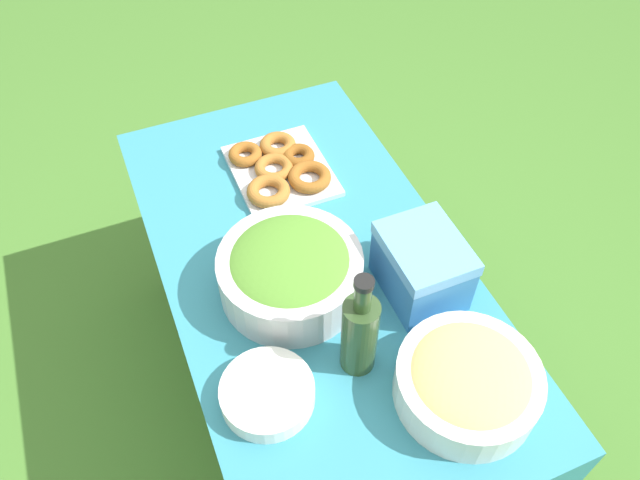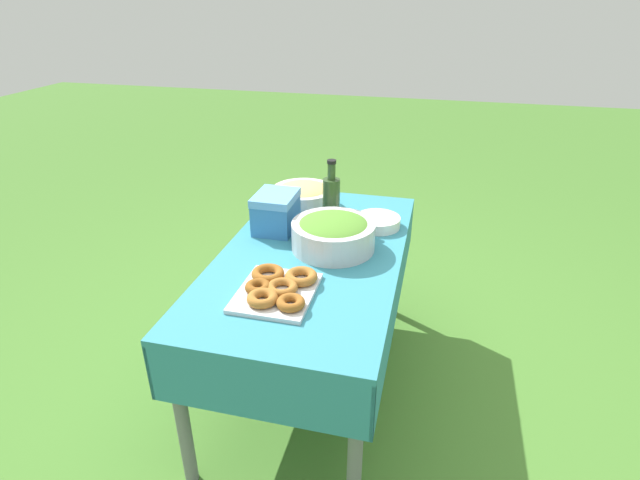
{
  "view_description": "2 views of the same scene",
  "coord_description": "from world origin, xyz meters",
  "px_view_note": "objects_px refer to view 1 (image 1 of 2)",
  "views": [
    {
      "loc": [
        -0.92,
        0.36,
        1.94
      ],
      "look_at": [
        0.03,
        -0.04,
        0.72
      ],
      "focal_mm": 35.0,
      "sensor_mm": 36.0,
      "label": 1
    },
    {
      "loc": [
        1.76,
        0.47,
        1.67
      ],
      "look_at": [
        -0.03,
        0.03,
        0.73
      ],
      "focal_mm": 28.0,
      "sensor_mm": 36.0,
      "label": 2
    }
  ],
  "objects_px": {
    "donut_platter": "(280,169)",
    "plate_stack": "(267,394)",
    "pasta_bowl": "(468,381)",
    "olive_oil_bottle": "(360,333)",
    "cooler_box": "(422,266)",
    "salad_bowl": "(290,270)"
  },
  "relations": [
    {
      "from": "pasta_bowl",
      "to": "olive_oil_bottle",
      "type": "bearing_deg",
      "value": 47.75
    },
    {
      "from": "plate_stack",
      "to": "olive_oil_bottle",
      "type": "xyz_separation_m",
      "value": [
        0.01,
        -0.22,
        0.1
      ]
    },
    {
      "from": "plate_stack",
      "to": "donut_platter",
      "type": "bearing_deg",
      "value": -22.51
    },
    {
      "from": "salad_bowl",
      "to": "cooler_box",
      "type": "xyz_separation_m",
      "value": [
        -0.12,
        -0.29,
        0.01
      ]
    },
    {
      "from": "pasta_bowl",
      "to": "donut_platter",
      "type": "height_order",
      "value": "pasta_bowl"
    },
    {
      "from": "salad_bowl",
      "to": "plate_stack",
      "type": "height_order",
      "value": "salad_bowl"
    },
    {
      "from": "olive_oil_bottle",
      "to": "donut_platter",
      "type": "bearing_deg",
      "value": -4.61
    },
    {
      "from": "salad_bowl",
      "to": "olive_oil_bottle",
      "type": "relative_size",
      "value": 1.15
    },
    {
      "from": "pasta_bowl",
      "to": "donut_platter",
      "type": "distance_m",
      "value": 0.81
    },
    {
      "from": "cooler_box",
      "to": "pasta_bowl",
      "type": "bearing_deg",
      "value": 171.26
    },
    {
      "from": "cooler_box",
      "to": "donut_platter",
      "type": "bearing_deg",
      "value": 18.71
    },
    {
      "from": "donut_platter",
      "to": "cooler_box",
      "type": "distance_m",
      "value": 0.54
    },
    {
      "from": "donut_platter",
      "to": "plate_stack",
      "type": "bearing_deg",
      "value": 157.49
    },
    {
      "from": "salad_bowl",
      "to": "pasta_bowl",
      "type": "height_order",
      "value": "salad_bowl"
    },
    {
      "from": "olive_oil_bottle",
      "to": "cooler_box",
      "type": "height_order",
      "value": "olive_oil_bottle"
    },
    {
      "from": "pasta_bowl",
      "to": "plate_stack",
      "type": "bearing_deg",
      "value": 68.86
    },
    {
      "from": "plate_stack",
      "to": "cooler_box",
      "type": "bearing_deg",
      "value": -72.67
    },
    {
      "from": "plate_stack",
      "to": "pasta_bowl",
      "type": "bearing_deg",
      "value": -111.14
    },
    {
      "from": "plate_stack",
      "to": "olive_oil_bottle",
      "type": "height_order",
      "value": "olive_oil_bottle"
    },
    {
      "from": "pasta_bowl",
      "to": "cooler_box",
      "type": "xyz_separation_m",
      "value": [
        0.29,
        -0.04,
        0.03
      ]
    },
    {
      "from": "salad_bowl",
      "to": "olive_oil_bottle",
      "type": "height_order",
      "value": "olive_oil_bottle"
    },
    {
      "from": "pasta_bowl",
      "to": "cooler_box",
      "type": "relative_size",
      "value": 1.43
    }
  ]
}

